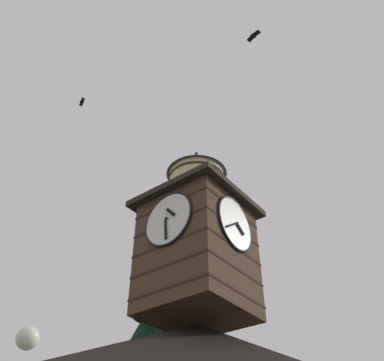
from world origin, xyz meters
name	(u,v)px	position (x,y,z in m)	size (l,w,h in m)	color
clock_tower	(197,237)	(-0.47, -1.28, 11.36)	(4.33, 4.33, 8.14)	#4C3323
moon	(28,338)	(-13.63, -33.29, 17.03)	(2.40, 2.40, 2.40)	silver
flying_bird_high	(254,36)	(2.05, 3.63, 18.05)	(0.31, 0.66, 0.15)	black
flying_bird_low	(82,102)	(4.12, -4.60, 17.77)	(0.36, 0.55, 0.11)	black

